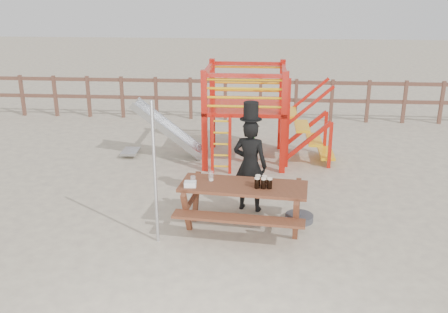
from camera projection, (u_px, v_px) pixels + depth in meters
ground at (223, 234)px, 7.78m from camera, size 60.00×60.00×0.00m
back_fence at (243, 95)px, 14.14m from camera, size 15.09×0.09×1.20m
playground_fort at (242, 112)px, 10.80m from camera, size 4.71×1.84×2.10m
picnic_table at (243, 201)px, 7.79m from camera, size 2.08×1.54×0.76m
man_with_hat at (250, 163)px, 8.38m from camera, size 0.66×0.52×1.89m
metal_pole at (155, 174)px, 7.22m from camera, size 0.05×0.05×2.18m
parasol_base at (299, 218)px, 8.20m from camera, size 0.46×0.46×0.20m
paper_bag at (190, 184)px, 7.62m from camera, size 0.19×0.15×0.08m
stout_pints at (262, 182)px, 7.58m from camera, size 0.27×0.19×0.17m
empty_glasses at (202, 179)px, 7.76m from camera, size 0.33×0.30×0.15m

